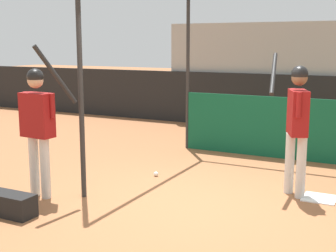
# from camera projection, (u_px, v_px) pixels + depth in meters

# --- Properties ---
(ground_plane) EXTENTS (60.00, 60.00, 0.00)m
(ground_plane) POSITION_uv_depth(u_px,v_px,m) (191.00, 203.00, 6.26)
(ground_plane) COLOR #935B38
(outfield_wall) EXTENTS (24.00, 0.12, 1.36)m
(outfield_wall) POSITION_uv_depth(u_px,v_px,m) (291.00, 103.00, 11.26)
(outfield_wall) COLOR black
(outfield_wall) RESTS_ON ground
(bleacher_section) EXTENTS (6.50, 2.40, 2.64)m
(bleacher_section) POSITION_uv_depth(u_px,v_px,m) (302.00, 74.00, 12.25)
(bleacher_section) COLOR #9E9E99
(bleacher_section) RESTS_ON ground
(batting_cage) EXTENTS (4.06, 3.51, 3.00)m
(batting_cage) POSITION_uv_depth(u_px,v_px,m) (280.00, 96.00, 7.87)
(batting_cage) COLOR #282828
(batting_cage) RESTS_ON ground
(home_plate) EXTENTS (0.44, 0.44, 0.02)m
(home_plate) POSITION_uv_depth(u_px,v_px,m) (320.00, 198.00, 6.41)
(home_plate) COLOR white
(home_plate) RESTS_ON ground
(player_batter) EXTENTS (0.69, 0.81, 1.97)m
(player_batter) POSITION_uv_depth(u_px,v_px,m) (297.00, 117.00, 6.38)
(player_batter) COLOR silver
(player_batter) RESTS_ON ground
(player_waiting) EXTENTS (0.82, 0.53, 2.09)m
(player_waiting) POSITION_uv_depth(u_px,v_px,m) (38.00, 120.00, 6.31)
(player_waiting) COLOR silver
(player_waiting) RESTS_ON ground
(equipment_bag) EXTENTS (0.70, 0.28, 0.28)m
(equipment_bag) POSITION_uv_depth(u_px,v_px,m) (9.00, 204.00, 5.79)
(equipment_bag) COLOR black
(equipment_bag) RESTS_ON ground
(baseball) EXTENTS (0.07, 0.07, 0.07)m
(baseball) POSITION_uv_depth(u_px,v_px,m) (156.00, 174.00, 7.50)
(baseball) COLOR white
(baseball) RESTS_ON ground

